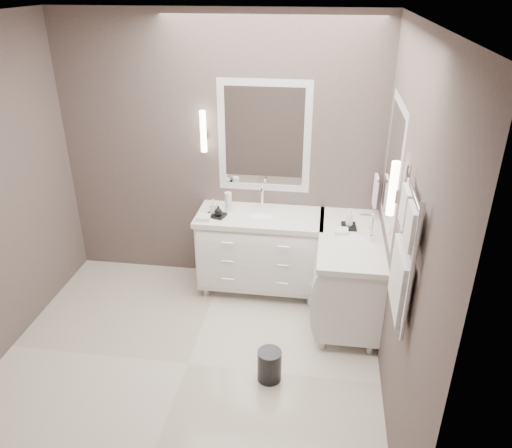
# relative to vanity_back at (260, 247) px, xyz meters

# --- Properties ---
(floor) EXTENTS (3.20, 3.00, 0.01)m
(floor) POSITION_rel_vanity_back_xyz_m (-0.45, -1.23, -0.49)
(floor) COLOR silver
(floor) RESTS_ON ground
(ceiling) EXTENTS (3.20, 3.00, 0.01)m
(ceiling) POSITION_rel_vanity_back_xyz_m (-0.45, -1.23, 2.22)
(ceiling) COLOR white
(ceiling) RESTS_ON wall_back
(wall_back) EXTENTS (3.20, 0.01, 2.70)m
(wall_back) POSITION_rel_vanity_back_xyz_m (-0.45, 0.28, 0.86)
(wall_back) COLOR #574946
(wall_back) RESTS_ON floor
(wall_front) EXTENTS (3.20, 0.01, 2.70)m
(wall_front) POSITION_rel_vanity_back_xyz_m (-0.45, -2.73, 0.86)
(wall_front) COLOR #574946
(wall_front) RESTS_ON floor
(wall_right) EXTENTS (0.01, 3.00, 2.70)m
(wall_right) POSITION_rel_vanity_back_xyz_m (1.15, -1.23, 0.86)
(wall_right) COLOR #574946
(wall_right) RESTS_ON floor
(vanity_back) EXTENTS (1.24, 0.59, 0.97)m
(vanity_back) POSITION_rel_vanity_back_xyz_m (0.00, 0.00, 0.00)
(vanity_back) COLOR white
(vanity_back) RESTS_ON floor
(vanity_right) EXTENTS (0.59, 1.24, 0.97)m
(vanity_right) POSITION_rel_vanity_back_xyz_m (0.88, -0.33, 0.00)
(vanity_right) COLOR white
(vanity_right) RESTS_ON floor
(mirror_back) EXTENTS (0.90, 0.02, 1.10)m
(mirror_back) POSITION_rel_vanity_back_xyz_m (-0.00, 0.26, 1.06)
(mirror_back) COLOR white
(mirror_back) RESTS_ON wall_back
(mirror_right) EXTENTS (0.02, 0.90, 1.10)m
(mirror_right) POSITION_rel_vanity_back_xyz_m (1.14, -0.43, 1.06)
(mirror_right) COLOR white
(mirror_right) RESTS_ON wall_right
(sconce_back) EXTENTS (0.06, 0.06, 0.40)m
(sconce_back) POSITION_rel_vanity_back_xyz_m (-0.58, 0.20, 1.11)
(sconce_back) COLOR white
(sconce_back) RESTS_ON wall_back
(sconce_right) EXTENTS (0.06, 0.06, 0.40)m
(sconce_right) POSITION_rel_vanity_back_xyz_m (1.08, -1.01, 1.11)
(sconce_right) COLOR white
(sconce_right) RESTS_ON wall_right
(towel_bar_corner) EXTENTS (0.03, 0.22, 0.30)m
(towel_bar_corner) POSITION_rel_vanity_back_xyz_m (1.09, 0.13, 0.63)
(towel_bar_corner) COLOR white
(towel_bar_corner) RESTS_ON wall_right
(towel_ladder) EXTENTS (0.06, 0.58, 0.90)m
(towel_ladder) POSITION_rel_vanity_back_xyz_m (1.10, -1.63, 0.91)
(towel_ladder) COLOR white
(towel_ladder) RESTS_ON wall_right
(waste_bin) EXTENTS (0.23, 0.23, 0.27)m
(waste_bin) POSITION_rel_vanity_back_xyz_m (0.25, -1.29, -0.35)
(waste_bin) COLOR black
(waste_bin) RESTS_ON floor
(amenity_tray_back) EXTENTS (0.21, 0.18, 0.03)m
(amenity_tray_back) POSITION_rel_vanity_back_xyz_m (-0.42, -0.09, 0.38)
(amenity_tray_back) COLOR black
(amenity_tray_back) RESTS_ON vanity_back
(amenity_tray_right) EXTENTS (0.14, 0.18, 0.03)m
(amenity_tray_right) POSITION_rel_vanity_back_xyz_m (0.85, -0.16, 0.38)
(amenity_tray_right) COLOR black
(amenity_tray_right) RESTS_ON vanity_right
(water_bottle) EXTENTS (0.08, 0.08, 0.19)m
(water_bottle) POSITION_rel_vanity_back_xyz_m (-0.32, 0.05, 0.46)
(water_bottle) COLOR silver
(water_bottle) RESTS_ON vanity_back
(soap_bottle_a) EXTENTS (0.06, 0.06, 0.14)m
(soap_bottle_a) POSITION_rel_vanity_back_xyz_m (-0.45, -0.07, 0.46)
(soap_bottle_a) COLOR white
(soap_bottle_a) RESTS_ON amenity_tray_back
(soap_bottle_b) EXTENTS (0.10, 0.10, 0.10)m
(soap_bottle_b) POSITION_rel_vanity_back_xyz_m (-0.39, -0.12, 0.44)
(soap_bottle_b) COLOR black
(soap_bottle_b) RESTS_ON amenity_tray_back
(soap_bottle_c) EXTENTS (0.08, 0.08, 0.17)m
(soap_bottle_c) POSITION_rel_vanity_back_xyz_m (0.85, -0.16, 0.48)
(soap_bottle_c) COLOR white
(soap_bottle_c) RESTS_ON amenity_tray_right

